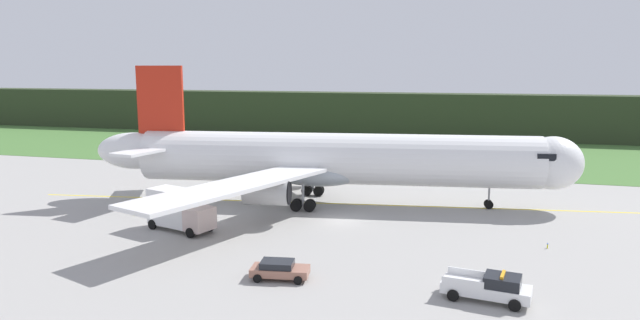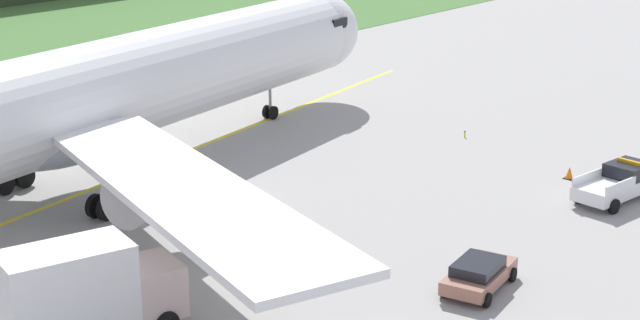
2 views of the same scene
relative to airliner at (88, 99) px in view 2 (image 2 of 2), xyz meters
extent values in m
plane|color=#999793|center=(2.49, -6.60, -4.87)|extent=(320.00, 320.00, 0.00)
cube|color=yellow|center=(0.57, 0.08, -4.87)|extent=(67.43, 9.54, 0.01)
cylinder|color=white|center=(0.57, 0.08, 0.13)|extent=(42.86, 11.24, 5.51)
ellipsoid|color=white|center=(22.72, 3.12, 0.13)|extent=(6.75, 6.28, 5.51)
ellipsoid|color=#A7B0B9|center=(-1.53, -0.21, -1.38)|extent=(11.33, 7.18, 3.03)
cube|color=black|center=(21.43, 2.94, 1.10)|extent=(2.49, 5.43, 0.70)
cube|color=white|center=(-5.61, -13.03, -0.56)|extent=(12.05, 22.43, 0.35)
cylinder|color=#A7A7A7|center=(-3.94, -9.49, -1.76)|extent=(4.57, 3.05, 2.49)
cylinder|color=black|center=(-1.77, -9.19, -1.76)|extent=(0.43, 2.29, 2.30)
cylinder|color=gray|center=(16.58, 2.27, -3.30)|extent=(0.20, 0.20, 2.25)
cylinder|color=black|center=(16.54, 2.53, -4.42)|extent=(0.92, 0.34, 0.90)
cylinder|color=black|center=(16.61, 2.02, -4.42)|extent=(0.92, 0.34, 0.90)
cylinder|color=gray|center=(-3.01, 3.20, -3.15)|extent=(0.28, 0.28, 2.25)
cylinder|color=black|center=(-2.27, 2.95, -4.27)|extent=(1.23, 0.46, 1.20)
cylinder|color=black|center=(-2.36, 3.64, -4.27)|extent=(1.23, 0.46, 1.20)
cylinder|color=black|center=(-3.66, 2.76, -4.27)|extent=(1.23, 0.46, 1.20)
cylinder|color=gray|center=(-2.04, -3.89, -3.15)|extent=(0.28, 0.28, 2.25)
cylinder|color=black|center=(-1.39, -3.45, -4.27)|extent=(1.23, 0.46, 1.20)
cylinder|color=black|center=(-1.30, -4.15, -4.27)|extent=(1.23, 0.46, 1.20)
cylinder|color=black|center=(-2.78, -3.64, -4.27)|extent=(1.23, 0.46, 1.20)
cylinder|color=black|center=(-2.68, -4.34, -4.27)|extent=(1.23, 0.46, 1.20)
cube|color=white|center=(15.83, -22.41, -4.14)|extent=(5.73, 2.85, 0.70)
cube|color=black|center=(16.80, -22.57, -3.44)|extent=(2.46, 2.17, 0.70)
cube|color=white|center=(14.68, -21.26, -3.57)|extent=(2.61, 0.52, 0.45)
cube|color=white|center=(14.38, -23.15, -3.57)|extent=(2.61, 0.52, 0.45)
cube|color=orange|center=(16.80, -22.57, -3.01)|extent=(0.42, 1.42, 0.16)
cylinder|color=black|center=(17.83, -21.70, -4.49)|extent=(0.79, 0.36, 0.76)
cylinder|color=black|center=(14.15, -21.11, -4.49)|extent=(0.79, 0.36, 0.76)
cylinder|color=black|center=(13.83, -23.13, -4.49)|extent=(0.79, 0.36, 0.76)
cube|color=#C6AEA7|center=(-8.46, -14.29, -3.42)|extent=(2.54, 2.86, 2.00)
cube|color=silver|center=(-11.57, -13.31, -2.78)|extent=(5.13, 3.68, 3.29)
cylinder|color=black|center=(-8.10, -13.15, -4.42)|extent=(0.94, 0.52, 0.90)
cube|color=#996553|center=(1.93, -22.42, -4.30)|extent=(4.28, 2.39, 0.55)
cube|color=black|center=(1.73, -22.45, -3.80)|extent=(2.48, 1.92, 0.45)
cylinder|color=black|center=(3.20, -21.29, -4.57)|extent=(0.62, 0.26, 0.60)
cylinder|color=black|center=(3.47, -23.14, -4.57)|extent=(0.62, 0.26, 0.60)
cylinder|color=black|center=(0.39, -21.69, -4.57)|extent=(0.62, 0.26, 0.60)
cylinder|color=black|center=(0.66, -23.54, -4.57)|extent=(0.62, 0.26, 0.60)
cube|color=black|center=(17.51, -19.00, -4.86)|extent=(0.54, 0.54, 0.03)
cone|color=orange|center=(17.51, -19.00, -4.52)|extent=(0.42, 0.42, 0.65)
cylinder|color=yellow|center=(20.96, -10.26, -4.71)|extent=(0.10, 0.10, 0.33)
sphere|color=blue|center=(20.96, -10.26, -4.50)|extent=(0.12, 0.12, 0.12)
camera|label=1|loc=(14.52, -57.85, 9.81)|focal=31.39mm
camera|label=2|loc=(-30.59, -40.52, 12.20)|focal=54.76mm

